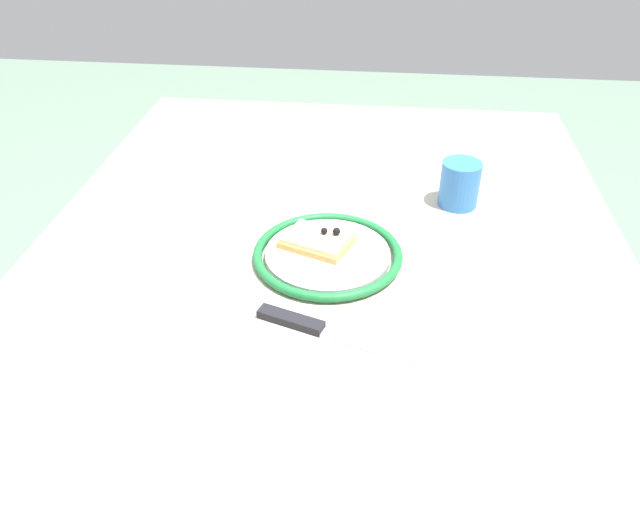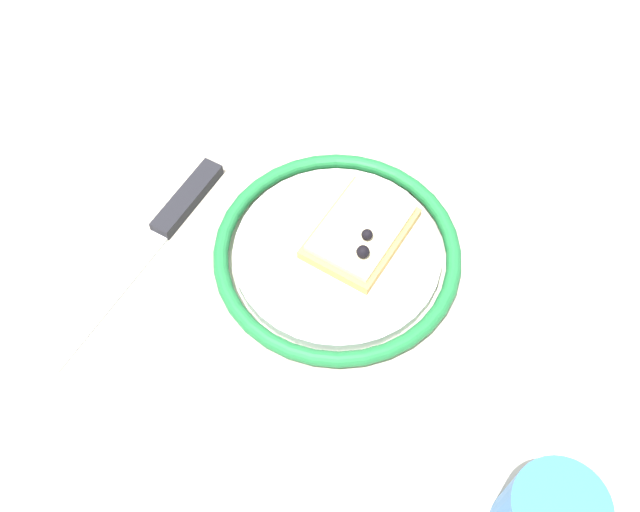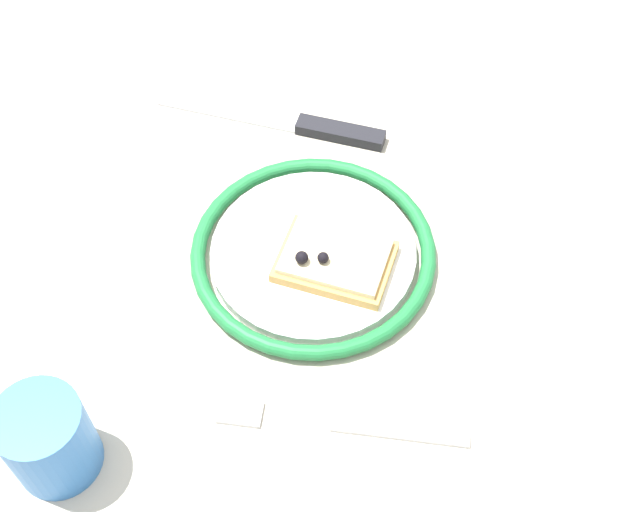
% 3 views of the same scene
% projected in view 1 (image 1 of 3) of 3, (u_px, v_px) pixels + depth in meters
% --- Properties ---
extents(dining_table, '(1.19, 0.91, 0.72)m').
position_uv_depth(dining_table, '(328.00, 293.00, 0.98)').
color(dining_table, '#BCB29E').
rests_on(dining_table, ground_plane).
extents(plate, '(0.22, 0.22, 0.02)m').
position_uv_depth(plate, '(328.00, 254.00, 0.92)').
color(plate, white).
rests_on(plate, dining_table).
extents(pizza_slice_near, '(0.10, 0.12, 0.03)m').
position_uv_depth(pizza_slice_near, '(317.00, 241.00, 0.92)').
color(pizza_slice_near, tan).
rests_on(pizza_slice_near, plate).
extents(knife, '(0.09, 0.23, 0.01)m').
position_uv_depth(knife, '(314.00, 328.00, 0.79)').
color(knife, silver).
rests_on(knife, dining_table).
extents(fork, '(0.05, 0.20, 0.00)m').
position_uv_depth(fork, '(329.00, 202.00, 1.05)').
color(fork, silver).
rests_on(fork, dining_table).
extents(cup, '(0.07, 0.07, 0.08)m').
position_uv_depth(cup, '(460.00, 184.00, 1.03)').
color(cup, '#3372BF').
rests_on(cup, dining_table).
extents(napkin, '(0.17, 0.14, 0.00)m').
position_uv_depth(napkin, '(126.00, 237.00, 0.96)').
color(napkin, white).
rests_on(napkin, dining_table).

